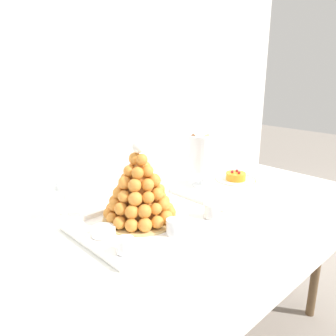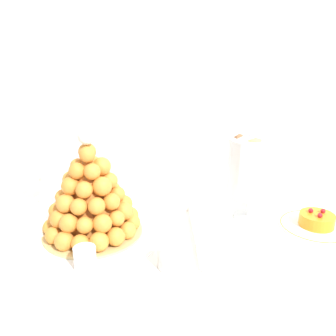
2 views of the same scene
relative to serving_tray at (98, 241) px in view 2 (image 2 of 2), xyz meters
The scene contains 11 objects.
backdrop_wall 1.27m from the serving_tray, 80.97° to the left, with size 4.80×0.10×2.50m, color silver.
buffet_table 0.21m from the serving_tray, 14.71° to the left, with size 1.59×0.86×0.74m.
serving_tray is the anchor object (origin of this frame).
croquembouche 0.12m from the serving_tray, 115.54° to the left, with size 0.28×0.28×0.30m.
dessert_cup_left 0.23m from the serving_tray, 150.60° to the right, with size 0.05×0.05×0.05m.
dessert_cup_mid_left 0.13m from the serving_tray, 93.38° to the right, with size 0.05×0.05×0.05m.
dessert_cup_centre 0.23m from the serving_tray, 34.01° to the right, with size 0.06×0.06×0.06m.
creme_brulee_ramekin 0.19m from the serving_tray, behind, with size 0.08×0.08×0.03m.
macaron_goblet 0.49m from the serving_tray, 17.22° to the left, with size 0.15×0.15×0.27m.
fruit_tart_plate 0.63m from the serving_tray, ahead, with size 0.21×0.21×0.06m.
wine_glass 0.34m from the serving_tray, 132.92° to the left, with size 0.06×0.06×0.16m.
Camera 2 is at (-0.02, -0.91, 1.25)m, focal length 38.40 mm.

